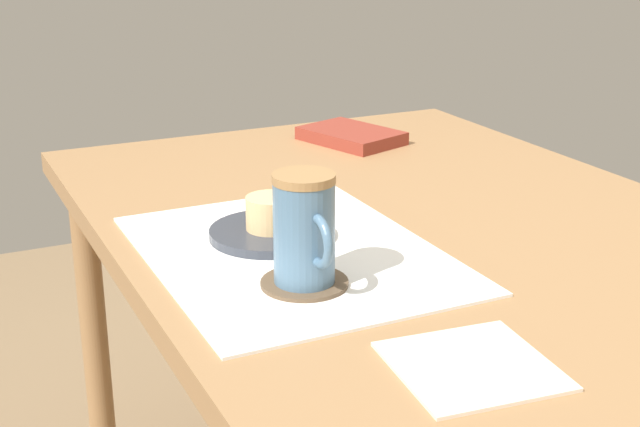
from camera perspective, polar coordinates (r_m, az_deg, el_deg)
dining_table at (r=1.24m, az=7.86°, el=-4.72°), size 1.37×0.84×0.75m
placemat at (r=1.14m, az=-1.81°, el=-2.56°), size 0.46×0.35×0.00m
pastry_plate at (r=1.19m, az=-3.14°, el=-1.24°), size 0.17×0.17×0.01m
pastry at (r=1.18m, az=-3.17°, el=0.05°), size 0.07×0.07×0.04m
coffee_coaster at (r=1.05m, az=-1.00°, el=-4.45°), size 0.10×0.10×0.00m
coffee_mug at (r=1.02m, az=-0.97°, el=-1.00°), size 0.11×0.07×0.13m
paper_napkin at (r=0.89m, az=9.69°, el=-9.59°), size 0.17×0.17×0.00m
small_book at (r=1.68m, az=2.01°, el=4.99°), size 0.21×0.17×0.02m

